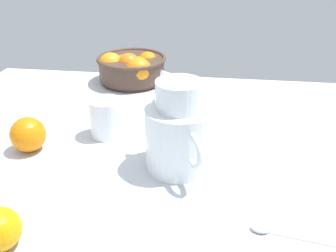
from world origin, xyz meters
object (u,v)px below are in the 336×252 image
Objects in this scene: fruit_bowl at (131,68)px; juice_glass at (106,120)px; spoon at (280,233)px; juice_pitcher at (179,137)px; loose_orange_0 at (28,135)px.

fruit_bowl reaches higher than juice_glass.
spoon is (40.37, -67.33, -4.69)cm from fruit_bowl.
juice_glass is at bearing 148.93° from juice_pitcher.
fruit_bowl is 2.40× the size of juice_glass.
juice_pitcher reaches higher than fruit_bowl.
juice_pitcher is (21.12, -48.66, 2.15)cm from fruit_bowl.
juice_pitcher reaches higher than spoon.
juice_glass is at bearing -86.93° from fruit_bowl.
loose_orange_0 is 58.13cm from spoon.
juice_pitcher is at bearing 135.88° from spoon.
juice_pitcher is 35.11cm from loose_orange_0.
juice_pitcher is 2.11× the size of juice_glass.
juice_glass reaches higher than spoon.
spoon is (38.37, -30.19, -3.65)cm from juice_glass.
juice_pitcher is 27.68cm from spoon.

